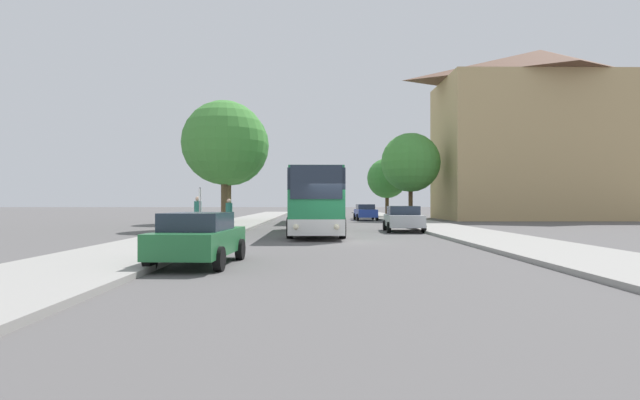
{
  "coord_description": "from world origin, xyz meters",
  "views": [
    {
      "loc": [
        -1.02,
        -21.43,
        1.71
      ],
      "look_at": [
        -0.64,
        14.55,
        1.87
      ],
      "focal_mm": 28.0,
      "sensor_mm": 36.0,
      "label": 1
    }
  ],
  "objects": [
    {
      "name": "ground_plane",
      "position": [
        0.0,
        0.0,
        0.0
      ],
      "size": [
        300.0,
        300.0,
        0.0
      ],
      "primitive_type": "plane",
      "color": "#565454",
      "rests_on": "ground"
    },
    {
      "name": "sidewalk_left",
      "position": [
        -7.0,
        0.0,
        0.07
      ],
      "size": [
        4.0,
        120.0,
        0.15
      ],
      "primitive_type": "cube",
      "color": "gray",
      "rests_on": "ground_plane"
    },
    {
      "name": "sidewalk_right",
      "position": [
        7.0,
        0.0,
        0.07
      ],
      "size": [
        4.0,
        120.0,
        0.15
      ],
      "primitive_type": "cube",
      "color": "gray",
      "rests_on": "ground_plane"
    },
    {
      "name": "building_right_background",
      "position": [
        21.37,
        27.65,
        8.41
      ],
      "size": [
        19.53,
        10.34,
        16.83
      ],
      "color": "tan",
      "rests_on": "ground_plane"
    },
    {
      "name": "bus_front",
      "position": [
        -0.95,
        5.37,
        1.77
      ],
      "size": [
        2.78,
        11.44,
        3.31
      ],
      "rotation": [
        0.0,
        0.0,
        -0.0
      ],
      "color": "silver",
      "rests_on": "ground_plane"
    },
    {
      "name": "bus_middle",
      "position": [
        -1.36,
        20.89,
        1.77
      ],
      "size": [
        2.81,
        10.84,
        3.31
      ],
      "rotation": [
        0.0,
        0.0,
        -0.0
      ],
      "color": "#238942",
      "rests_on": "ground_plane"
    },
    {
      "name": "parked_car_left_curb",
      "position": [
        -4.17,
        -7.85,
        0.75
      ],
      "size": [
        2.11,
        4.14,
        1.43
      ],
      "rotation": [
        0.0,
        0.0,
        -0.06
      ],
      "color": "#236B38",
      "rests_on": "ground_plane"
    },
    {
      "name": "parked_car_right_near",
      "position": [
        4.12,
        7.45,
        0.77
      ],
      "size": [
        2.29,
        4.29,
        1.48
      ],
      "rotation": [
        0.0,
        0.0,
        3.09
      ],
      "color": "#B7B7BC",
      "rests_on": "ground_plane"
    },
    {
      "name": "parked_car_right_far",
      "position": [
        3.79,
        25.82,
        0.79
      ],
      "size": [
        2.05,
        4.44,
        1.51
      ],
      "rotation": [
        0.0,
        0.0,
        3.16
      ],
      "color": "#233D9E",
      "rests_on": "ground_plane"
    },
    {
      "name": "bus_stop_sign",
      "position": [
        -6.53,
        2.5,
        1.56
      ],
      "size": [
        0.08,
        0.45,
        2.27
      ],
      "color": "gray",
      "rests_on": "sidewalk_left"
    },
    {
      "name": "pedestrian_waiting_near",
      "position": [
        -7.01,
        4.12,
        1.09
      ],
      "size": [
        0.36,
        0.36,
        1.85
      ],
      "rotation": [
        0.0,
        0.0,
        5.36
      ],
      "color": "#23232D",
      "rests_on": "sidewalk_left"
    },
    {
      "name": "pedestrian_waiting_far",
      "position": [
        -5.64,
        5.43,
        1.03
      ],
      "size": [
        0.36,
        0.36,
        1.75
      ],
      "rotation": [
        0.0,
        0.0,
        4.77
      ],
      "color": "#23232D",
      "rests_on": "sidewalk_left"
    },
    {
      "name": "tree_left_near",
      "position": [
        -8.09,
        19.53,
        6.34
      ],
      "size": [
        6.58,
        6.58,
        9.49
      ],
      "color": "brown",
      "rests_on": "sidewalk_left"
    },
    {
      "name": "tree_left_far",
      "position": [
        -6.73,
        10.0,
        5.44
      ],
      "size": [
        5.3,
        5.3,
        7.96
      ],
      "color": "brown",
      "rests_on": "sidewalk_left"
    },
    {
      "name": "tree_right_near",
      "position": [
        8.08,
        25.79,
        5.47
      ],
      "size": [
        5.59,
        5.59,
        8.13
      ],
      "color": "#47331E",
      "rests_on": "sidewalk_right"
    },
    {
      "name": "tree_right_mid",
      "position": [
        6.97,
        33.58,
        4.34
      ],
      "size": [
        4.41,
        4.41,
        6.41
      ],
      "color": "#47331E",
      "rests_on": "sidewalk_right"
    }
  ]
}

